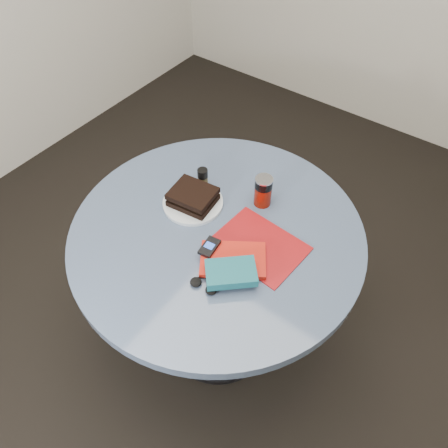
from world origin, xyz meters
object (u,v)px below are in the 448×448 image
Objects in this scene: red_book at (233,260)px; headphones at (203,286)px; soda_can at (263,191)px; magazine at (259,245)px; mp3_player at (209,247)px; novel at (231,273)px; plate at (193,203)px; sandwich at (193,197)px; table at (217,259)px; pepper_grinder at (203,179)px.

headphones is (-0.02, -0.13, -0.00)m from red_book.
soda_can is 0.21m from magazine.
mp3_player is 0.87× the size of headphones.
red_book is 1.34× the size of novel.
plate is 0.35m from novel.
soda_can reaches higher than sandwich.
red_book is at bearing 82.84° from headphones.
soda_can is 0.29m from mp3_player.
sandwich is at bearing -141.83° from soda_can.
table is 3.51× the size of magazine.
mp3_player is (0.18, -0.14, 0.02)m from plate.
magazine is (0.10, -0.17, -0.06)m from soda_can.
soda_can reaches higher than novel.
headphones is (0.24, -0.26, -0.03)m from sandwich.
sandwich is at bearing 161.67° from table.
plate is 1.32× the size of sandwich.
novel reaches higher than mp3_player.
sandwich is 0.09m from pepper_grinder.
table is 0.23m from magazine.
plate reaches higher than magazine.
soda_can is at bearing 124.62° from magazine.
plate is 0.25m from soda_can.
headphones is at bearing -63.25° from table.
magazine is at bearing -19.12° from pepper_grinder.
pepper_grinder is 0.57× the size of novel.
novel is at bearing -31.80° from plate.
plate is at bearing 120.99° from red_book.
pepper_grinder is (-0.02, 0.09, 0.04)m from plate.
sandwich is 0.57× the size of magazine.
table is 0.29m from headphones.
sandwich is 0.35m from headphones.
mp3_player is at bearing -93.22° from soda_can.
pepper_grinder is at bearing 109.64° from red_book.
mp3_player reaches higher than red_book.
red_book is at bearing -36.81° from pepper_grinder.
plate is 2.61× the size of mp3_player.
headphones reaches higher than plate.
magazine is 1.39× the size of red_book.
headphones is (0.07, -0.12, -0.02)m from mp3_player.
mp3_player is 0.14m from headphones.
pepper_grinder is at bearing 105.84° from sandwich.
novel is at bearing -21.45° from mp3_player.
magazine is at bearing 45.41° from mp3_player.
table is 0.23m from red_book.
sandwich is 1.40× the size of soda_can.
sandwich is at bearing -74.16° from pepper_grinder.
plate reaches higher than table.
plate is 1.04× the size of red_book.
pepper_grinder reaches higher than magazine.
table is 10.59× the size of headphones.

